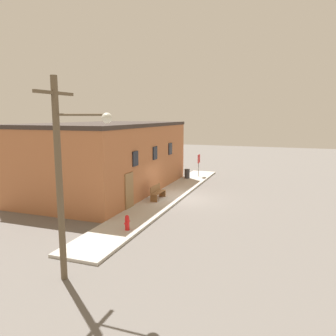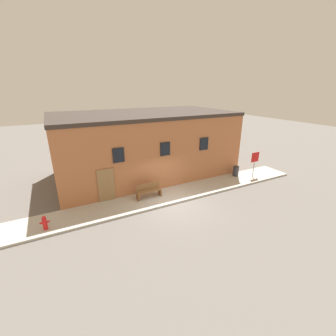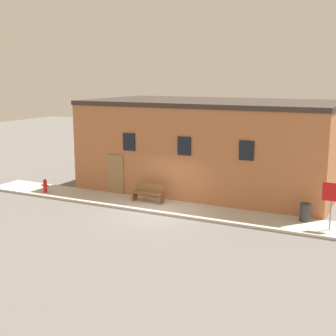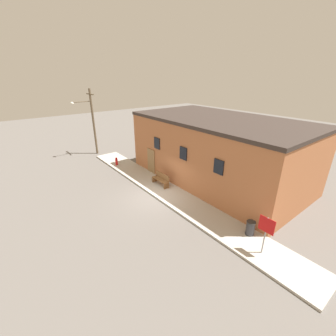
{
  "view_description": "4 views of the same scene",
  "coord_description": "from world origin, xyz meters",
  "px_view_note": "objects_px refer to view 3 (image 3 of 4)",
  "views": [
    {
      "loc": [
        -20.26,
        -6.29,
        5.48
      ],
      "look_at": [
        0.15,
        1.11,
        2.0
      ],
      "focal_mm": 35.0,
      "sensor_mm": 36.0,
      "label": 1
    },
    {
      "loc": [
        -5.95,
        -10.63,
        6.77
      ],
      "look_at": [
        0.15,
        1.11,
        2.0
      ],
      "focal_mm": 24.0,
      "sensor_mm": 36.0,
      "label": 2
    },
    {
      "loc": [
        9.89,
        -18.27,
        6.27
      ],
      "look_at": [
        0.15,
        1.11,
        2.0
      ],
      "focal_mm": 50.0,
      "sensor_mm": 36.0,
      "label": 3
    },
    {
      "loc": [
        11.4,
        -7.72,
        7.97
      ],
      "look_at": [
        0.15,
        1.11,
        2.0
      ],
      "focal_mm": 24.0,
      "sensor_mm": 36.0,
      "label": 4
    }
  ],
  "objects_px": {
    "stop_sign": "(332,197)",
    "trash_bin": "(305,212)",
    "fire_hydrant": "(45,186)",
    "bench": "(148,193)"
  },
  "relations": [
    {
      "from": "bench",
      "to": "trash_bin",
      "type": "distance_m",
      "value": 7.57
    },
    {
      "from": "fire_hydrant",
      "to": "trash_bin",
      "type": "bearing_deg",
      "value": 4.54
    },
    {
      "from": "stop_sign",
      "to": "trash_bin",
      "type": "distance_m",
      "value": 1.66
    },
    {
      "from": "bench",
      "to": "stop_sign",
      "type": "bearing_deg",
      "value": -3.19
    },
    {
      "from": "stop_sign",
      "to": "trash_bin",
      "type": "relative_size",
      "value": 2.49
    },
    {
      "from": "fire_hydrant",
      "to": "stop_sign",
      "type": "xyz_separation_m",
      "value": [
        14.57,
        0.34,
        1.02
      ]
    },
    {
      "from": "stop_sign",
      "to": "trash_bin",
      "type": "bearing_deg",
      "value": 147.01
    },
    {
      "from": "stop_sign",
      "to": "trash_bin",
      "type": "height_order",
      "value": "stop_sign"
    },
    {
      "from": "fire_hydrant",
      "to": "trash_bin",
      "type": "distance_m",
      "value": 13.49
    },
    {
      "from": "bench",
      "to": "trash_bin",
      "type": "relative_size",
      "value": 2.02
    }
  ]
}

